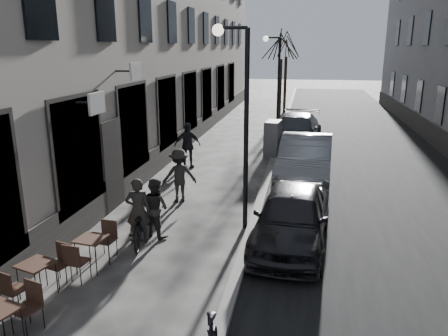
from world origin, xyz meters
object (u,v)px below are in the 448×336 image
(tree_near, at_px, (281,45))
(utility_cabinet, at_px, (273,139))
(tree_far, at_px, (287,45))
(car_mid, at_px, (305,160))
(streetlamp_near, at_px, (240,107))
(streetlamp_far, at_px, (275,76))
(pedestrian_mid, at_px, (179,175))
(pedestrian_near, at_px, (155,207))
(pedestrian_far, at_px, (187,145))
(bicycle, at_px, (139,223))
(car_far, at_px, (295,131))
(bistro_set_c, at_px, (92,250))
(car_near, at_px, (292,217))
(bistro_set_b, at_px, (37,276))

(tree_near, distance_m, utility_cabinet, 8.28)
(tree_far, xyz_separation_m, car_mid, (1.58, -16.73, -3.85))
(tree_near, distance_m, tree_far, 6.00)
(streetlamp_near, height_order, car_mid, streetlamp_near)
(streetlamp_far, distance_m, tree_near, 3.36)
(tree_near, relative_size, pedestrian_mid, 3.49)
(pedestrian_near, height_order, pedestrian_far, pedestrian_far)
(streetlamp_near, xyz_separation_m, bicycle, (-2.23, -1.30, -2.67))
(utility_cabinet, bearing_deg, bicycle, -98.60)
(tree_near, height_order, car_far, tree_near)
(pedestrian_mid, bearing_deg, bicycle, 63.63)
(bistro_set_c, height_order, bicycle, bicycle)
(tree_far, bearing_deg, streetlamp_far, -90.46)
(utility_cabinet, height_order, bicycle, utility_cabinet)
(pedestrian_mid, bearing_deg, car_mid, -169.09)
(tree_far, height_order, car_mid, tree_far)
(streetlamp_near, bearing_deg, pedestrian_far, 117.51)
(tree_near, bearing_deg, car_near, -85.22)
(car_mid, relative_size, car_far, 0.94)
(streetlamp_far, distance_m, pedestrian_far, 7.47)
(streetlamp_near, relative_size, tree_far, 0.89)
(pedestrian_far, bearing_deg, tree_far, 51.16)
(bistro_set_b, bearing_deg, bistro_set_c, 82.60)
(tree_near, bearing_deg, pedestrian_far, -107.14)
(tree_near, xyz_separation_m, bicycle, (-2.30, -16.30, -4.17))
(utility_cabinet, relative_size, pedestrian_mid, 0.96)
(bicycle, height_order, pedestrian_mid, pedestrian_mid)
(streetlamp_near, relative_size, streetlamp_far, 1.00)
(pedestrian_mid, bearing_deg, streetlamp_far, -125.09)
(pedestrian_near, relative_size, pedestrian_mid, 0.92)
(car_mid, xyz_separation_m, car_far, (-0.48, 5.58, -0.05))
(tree_far, bearing_deg, pedestrian_far, -100.71)
(car_far, bearing_deg, bistro_set_c, -101.23)
(bistro_set_b, relative_size, car_mid, 0.29)
(bistro_set_c, height_order, pedestrian_near, pedestrian_near)
(pedestrian_far, bearing_deg, utility_cabinet, 6.94)
(utility_cabinet, relative_size, pedestrian_near, 1.05)
(pedestrian_mid, bearing_deg, pedestrian_near, 69.46)
(streetlamp_near, relative_size, car_near, 1.23)
(utility_cabinet, bearing_deg, car_far, 74.33)
(bistro_set_b, xyz_separation_m, bicycle, (0.99, 2.63, 0.07))
(streetlamp_far, distance_m, car_far, 3.43)
(streetlamp_near, height_order, pedestrian_near, streetlamp_near)
(car_near, bearing_deg, bistro_set_c, -149.83)
(bicycle, bearing_deg, utility_cabinet, -121.05)
(streetlamp_near, distance_m, pedestrian_far, 6.60)
(bistro_set_c, xyz_separation_m, utility_cabinet, (2.98, 10.44, 0.35))
(bistro_set_c, bearing_deg, pedestrian_mid, 88.83)
(streetlamp_far, relative_size, bistro_set_b, 3.55)
(bicycle, bearing_deg, pedestrian_mid, -108.24)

